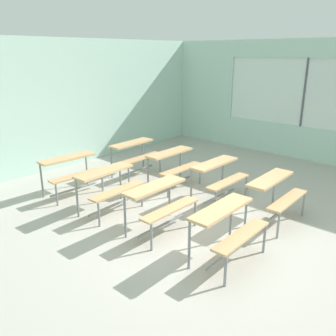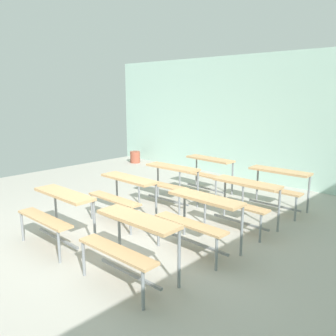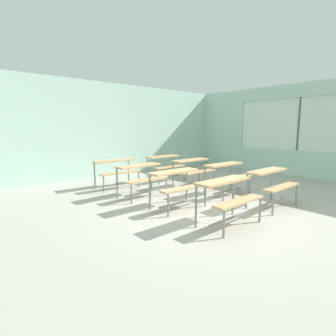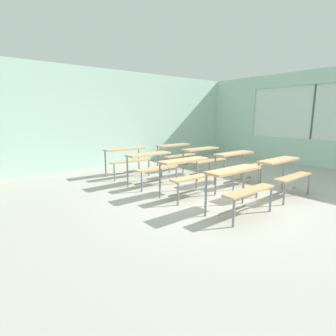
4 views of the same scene
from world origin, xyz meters
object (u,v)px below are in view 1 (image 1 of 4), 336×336
desk_bench_r0c0 (228,222)px  desk_bench_r3c1 (135,151)px  desk_bench_r1c1 (219,172)px  desk_bench_r2c1 (174,161)px  desk_bench_r0c1 (276,189)px  desk_bench_r1c0 (160,198)px  desk_bench_r3c0 (71,167)px  desk_bench_r2c0 (109,181)px

desk_bench_r0c0 → desk_bench_r3c1: 3.80m
desk_bench_r1c1 → desk_bench_r2c1: size_ratio=1.00×
desk_bench_r3c1 → desk_bench_r1c1: bearing=-91.0°
desk_bench_r0c0 → desk_bench_r2c1: 2.79m
desk_bench_r0c1 → desk_bench_r0c0: bearing=-179.3°
desk_bench_r1c0 → desk_bench_r3c1: size_ratio=0.99×
desk_bench_r2c1 → desk_bench_r3c0: bearing=143.4°
desk_bench_r0c0 → desk_bench_r1c1: size_ratio=1.00×
desk_bench_r2c0 → desk_bench_r2c1: 1.64m
desk_bench_r3c0 → desk_bench_r3c1: bearing=0.2°
desk_bench_r0c0 → desk_bench_r3c1: same height
desk_bench_r1c1 → desk_bench_r2c1: same height
desk_bench_r0c0 → desk_bench_r0c1: size_ratio=1.00×
desk_bench_r2c1 → desk_bench_r1c1: bearing=-88.7°
desk_bench_r1c1 → desk_bench_r2c0: bearing=145.9°
desk_bench_r2c0 → desk_bench_r3c1: 1.97m
desk_bench_r0c0 → desk_bench_r3c0: size_ratio=0.98×
desk_bench_r1c1 → desk_bench_r3c0: bearing=126.1°
desk_bench_r0c1 → desk_bench_r1c1: size_ratio=1.00×
desk_bench_r3c0 → desk_bench_r3c1: (1.63, -0.07, 0.00)m
desk_bench_r3c0 → desk_bench_r1c1: bearing=-51.9°
desk_bench_r0c1 → desk_bench_r3c1: 3.42m
desk_bench_r1c0 → desk_bench_r0c1: bearing=-37.6°
desk_bench_r0c0 → desk_bench_r3c0: same height
desk_bench_r0c1 → desk_bench_r2c1: (0.06, 2.26, 0.00)m
desk_bench_r1c1 → desk_bench_r3c1: (-0.02, 2.26, 0.00)m
desk_bench_r0c1 → desk_bench_r3c0: same height
desk_bench_r0c1 → desk_bench_r1c0: 1.91m
desk_bench_r0c1 → desk_bench_r1c0: same height
desk_bench_r2c1 → desk_bench_r3c0: size_ratio=0.98×
desk_bench_r3c0 → desk_bench_r3c1: 1.63m
desk_bench_r0c0 → desk_bench_r3c1: (1.55, 3.47, 0.00)m
desk_bench_r1c1 → desk_bench_r0c0: bearing=-141.6°
desk_bench_r3c0 → desk_bench_r2c0: bearing=-87.6°
desk_bench_r0c0 → desk_bench_r3c0: bearing=90.5°
desk_bench_r1c0 → desk_bench_r3c0: bearing=91.3°
desk_bench_r3c1 → desk_bench_r2c0: bearing=-147.6°
desk_bench_r0c0 → desk_bench_r1c1: (1.57, 1.21, 0.00)m
desk_bench_r2c0 → desk_bench_r1c0: bearing=-89.6°
desk_bench_r2c1 → desk_bench_r3c1: 1.16m
desk_bench_r0c0 → desk_bench_r1c0: (-0.02, 1.21, 0.00)m
desk_bench_r2c1 → desk_bench_r3c0: 2.04m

